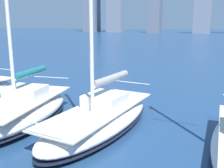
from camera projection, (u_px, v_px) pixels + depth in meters
The scene contains 2 objects.
sailboat_grey at pixel (100, 117), 11.70m from camera, with size 3.72×8.14×9.75m.
sailboat_teal at pixel (23, 108), 12.63m from camera, with size 3.69×7.18×12.77m.
Camera 1 is at (-3.62, 3.42, 4.63)m, focal length 42.00 mm.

